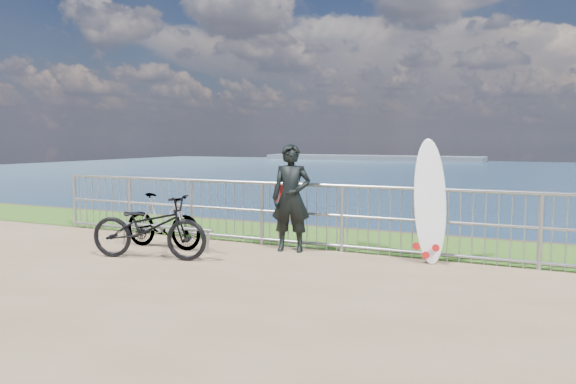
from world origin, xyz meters
The scene contains 8 objects.
grass_strip centered at (0.00, 2.70, 0.01)m, with size 120.00×120.00×0.00m, color #2E5E19.
seascape centered at (-43.75, 147.49, -4.03)m, with size 260.00×260.00×5.00m.
railing centered at (0.02, 1.60, 0.58)m, with size 10.06×0.10×1.13m.
surfer centered at (0.22, 1.29, 0.89)m, with size 0.65×0.43×1.79m, color black.
surfboard centered at (2.46, 1.44, 0.87)m, with size 0.64×0.61×1.89m.
bicycle_near centered at (-1.53, -0.21, 0.50)m, with size 0.66×1.90×1.00m, color black.
bicycle_far centered at (-1.87, 0.55, 0.47)m, with size 0.44×1.57×0.94m, color black.
bike_rack centered at (-1.81, 0.52, 0.34)m, with size 1.97×0.05×0.41m.
Camera 1 is at (4.17, -7.07, 1.87)m, focal length 35.00 mm.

